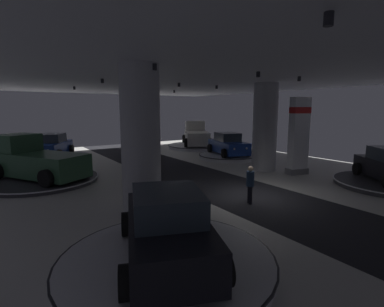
# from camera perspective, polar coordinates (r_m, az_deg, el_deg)

# --- Properties ---
(ground) EXTENTS (24.00, 44.00, 0.06)m
(ground) POSITION_cam_1_polar(r_m,az_deg,el_deg) (13.44, 11.56, -8.29)
(ground) COLOR silver
(ceiling_with_spotlights) EXTENTS (24.00, 44.00, 0.39)m
(ceiling_with_spotlights) POSITION_cam_1_polar(r_m,az_deg,el_deg) (12.97, 12.35, 15.97)
(ceiling_with_spotlights) COLOR silver
(column_right) EXTENTS (1.52, 1.52, 5.50)m
(column_right) POSITION_cam_1_polar(r_m,az_deg,el_deg) (18.82, 14.26, 5.07)
(column_right) COLOR #ADADB2
(column_right) RESTS_ON ground
(column_left) EXTENTS (1.46, 1.46, 5.50)m
(column_left) POSITION_cam_1_polar(r_m,az_deg,el_deg) (10.86, -10.13, 2.66)
(column_left) COLOR #ADADB2
(column_left) RESTS_ON ground
(brand_sign_pylon) EXTENTS (1.38, 0.94, 4.58)m
(brand_sign_pylon) POSITION_cam_1_polar(r_m,az_deg,el_deg) (18.23, 20.43, 3.45)
(brand_sign_pylon) COLOR slate
(brand_sign_pylon) RESTS_ON ground
(display_platform_far_right) EXTENTS (4.64, 4.64, 0.33)m
(display_platform_far_right) POSITION_cam_1_polar(r_m,az_deg,el_deg) (23.05, 7.16, -0.51)
(display_platform_far_right) COLOR silver
(display_platform_far_right) RESTS_ON ground
(display_car_far_right) EXTENTS (3.10, 4.53, 1.71)m
(display_car_far_right) POSITION_cam_1_polar(r_m,az_deg,el_deg) (22.95, 7.17, 1.75)
(display_car_far_right) COLOR navy
(display_car_far_right) RESTS_ON display_platform_far_right
(display_platform_far_left) EXTENTS (5.87, 5.87, 0.22)m
(display_platform_far_left) POSITION_cam_1_polar(r_m,az_deg,el_deg) (17.52, -27.71, -4.61)
(display_platform_far_left) COLOR #333338
(display_platform_far_left) RESTS_ON ground
(pickup_truck_far_left) EXTENTS (4.63, 5.61, 2.30)m
(pickup_truck_far_left) POSITION_cam_1_polar(r_m,az_deg,el_deg) (17.58, -28.59, -1.20)
(pickup_truck_far_left) COLOR #2D5638
(pickup_truck_far_left) RESTS_ON display_platform_far_left
(display_platform_near_left) EXTENTS (5.33, 5.33, 0.30)m
(display_platform_near_left) POSITION_cam_1_polar(r_m,az_deg,el_deg) (7.60, -4.93, -20.53)
(display_platform_near_left) COLOR silver
(display_platform_near_left) RESTS_ON ground
(display_car_near_left) EXTENTS (3.35, 4.57, 1.71)m
(display_car_near_left) POSITION_cam_1_polar(r_m,az_deg,el_deg) (7.17, -5.00, -14.39)
(display_car_near_left) COLOR black
(display_car_near_left) RESTS_ON display_platform_near_left
(display_platform_deep_right) EXTENTS (5.68, 5.68, 0.34)m
(display_platform_deep_right) POSITION_cam_1_polar(r_m,az_deg,el_deg) (28.94, 0.87, 1.46)
(display_platform_deep_right) COLOR silver
(display_platform_deep_right) RESTS_ON ground
(pickup_truck_deep_right) EXTENTS (4.52, 5.65, 2.30)m
(pickup_truck_deep_right) POSITION_cam_1_polar(r_m,az_deg,el_deg) (29.14, 0.81, 3.67)
(pickup_truck_deep_right) COLOR silver
(pickup_truck_deep_right) RESTS_ON display_platform_deep_right
(display_platform_deep_left) EXTENTS (5.31, 5.31, 0.32)m
(display_platform_deep_left) POSITION_cam_1_polar(r_m,az_deg,el_deg) (24.55, -25.90, -0.77)
(display_platform_deep_left) COLOR #B7B7BC
(display_platform_deep_left) RESTS_ON ground
(display_car_deep_left) EXTENTS (3.61, 4.55, 1.71)m
(display_car_deep_left) POSITION_cam_1_polar(r_m,az_deg,el_deg) (24.46, -26.02, 1.34)
(display_car_deep_left) COLOR navy
(display_car_deep_left) RESTS_ON display_platform_deep_left
(visitor_walking_near) EXTENTS (0.32, 0.32, 1.59)m
(visitor_walking_near) POSITION_cam_1_polar(r_m,az_deg,el_deg) (12.10, 11.47, -5.64)
(visitor_walking_near) COLOR black
(visitor_walking_near) RESTS_ON ground
(visitor_walking_far) EXTENTS (0.32, 0.32, 1.59)m
(visitor_walking_far) POSITION_cam_1_polar(r_m,az_deg,el_deg) (22.76, -11.63, 1.10)
(visitor_walking_far) COLOR black
(visitor_walking_far) RESTS_ON ground
(stanchion_a) EXTENTS (0.28, 0.28, 1.01)m
(stanchion_a) POSITION_cam_1_polar(r_m,az_deg,el_deg) (16.73, -8.74, -3.43)
(stanchion_a) COLOR #333338
(stanchion_a) RESTS_ON ground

